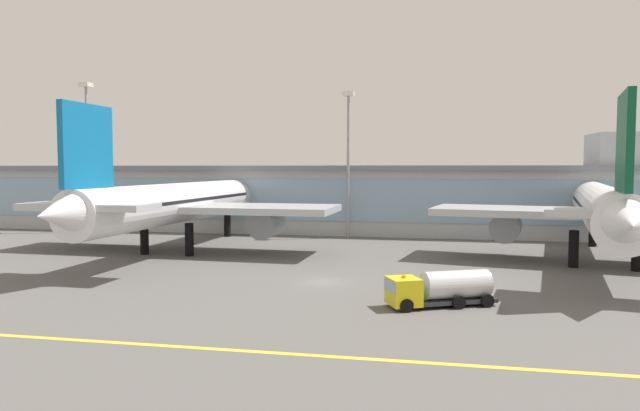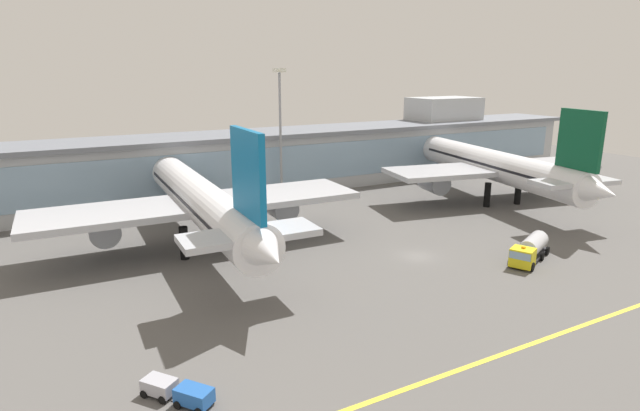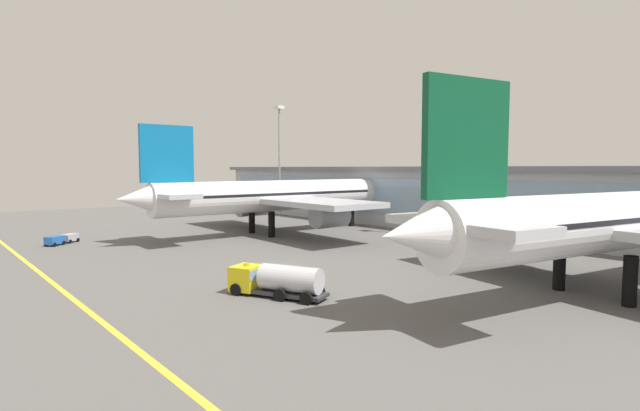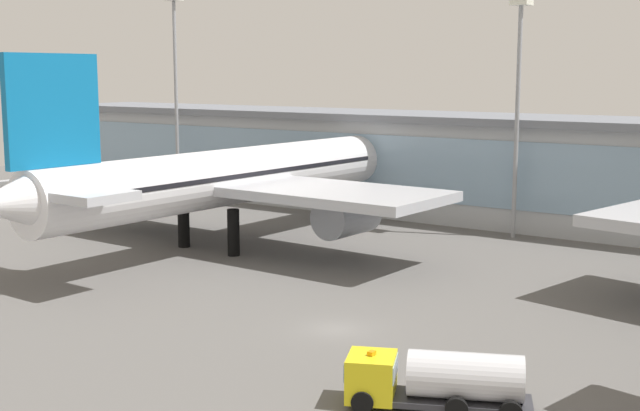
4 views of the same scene
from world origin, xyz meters
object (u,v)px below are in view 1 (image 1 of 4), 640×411
airliner_near_left (178,204)px  airliner_near_right (604,210)px  fuel_tanker_truck (438,288)px  apron_light_mast_west (348,143)px  apron_light_mast_centre (87,136)px

airliner_near_left → airliner_near_right: (53.19, -0.14, 0.00)m
fuel_tanker_truck → apron_light_mast_west: 47.89m
airliner_near_right → apron_light_mast_centre: size_ratio=2.00×
airliner_near_right → fuel_tanker_truck: 31.18m
airliner_near_left → fuel_tanker_truck: size_ratio=5.83×
airliner_near_left → airliner_near_right: 53.19m
airliner_near_left → apron_light_mast_west: (20.31, 19.35, 8.86)m
airliner_near_left → fuel_tanker_truck: 42.25m
airliner_near_right → apron_light_mast_centre: apron_light_mast_centre is taller
airliner_near_right → apron_light_mast_west: apron_light_mast_west is taller
airliner_near_left → apron_light_mast_centre: size_ratio=2.07×
airliner_near_right → apron_light_mast_west: (-32.87, 19.49, 8.86)m
apron_light_mast_west → airliner_near_right: bearing=-30.7°
fuel_tanker_truck → apron_light_mast_centre: (-59.67, 43.10, 15.25)m
airliner_near_left → fuel_tanker_truck: airliner_near_left is taller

